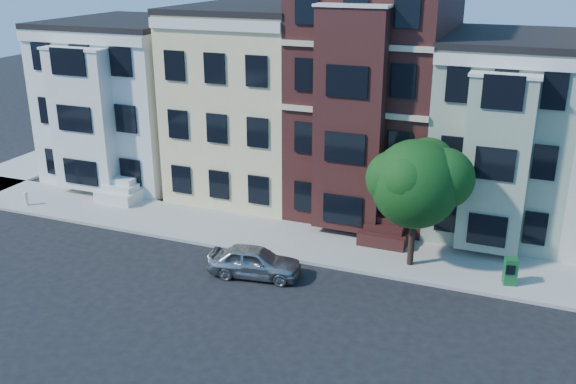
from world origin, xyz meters
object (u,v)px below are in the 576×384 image
at_px(street_tree, 415,190).
at_px(fire_hydrant, 26,200).
at_px(parked_car, 255,261).
at_px(newspaper_box, 510,271).

distance_m(street_tree, fire_hydrant, 20.80).
relative_size(street_tree, parked_car, 1.75).
bearing_deg(fire_hydrant, street_tree, 1.74).
relative_size(parked_car, fire_hydrant, 6.43).
height_order(street_tree, newspaper_box, street_tree).
height_order(parked_car, newspaper_box, parked_car).
height_order(street_tree, fire_hydrant, street_tree).
distance_m(parked_car, newspaper_box, 10.47).
distance_m(street_tree, parked_car, 7.35).
distance_m(newspaper_box, fire_hydrant, 24.69).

